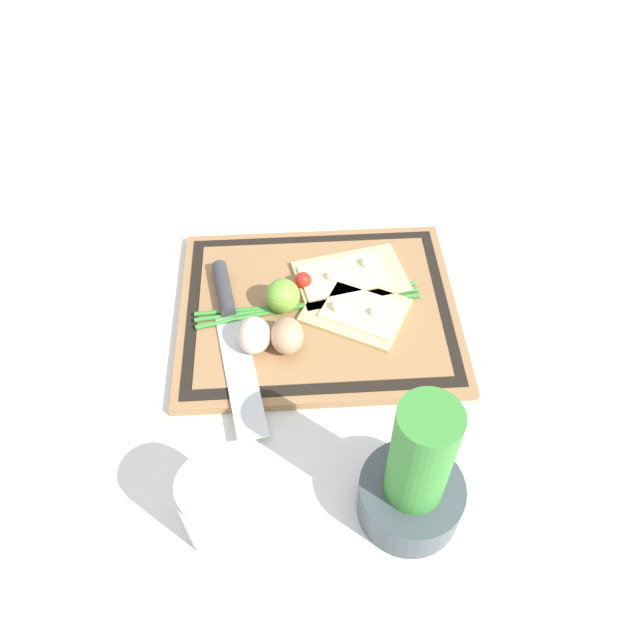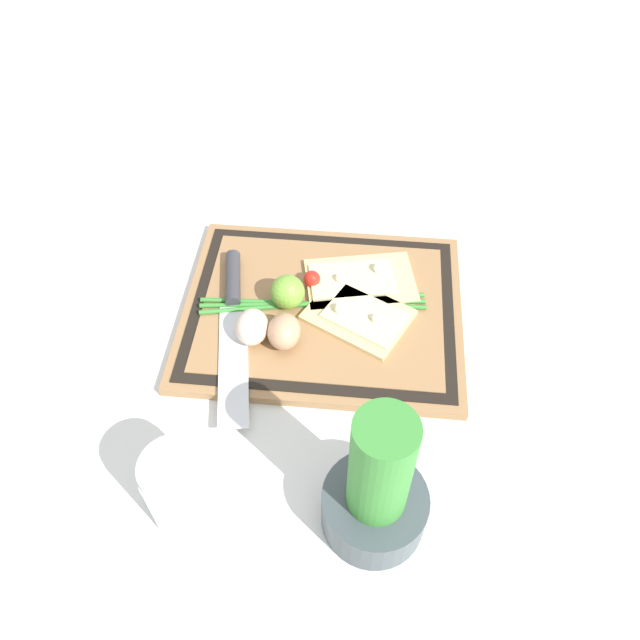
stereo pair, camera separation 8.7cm
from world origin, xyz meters
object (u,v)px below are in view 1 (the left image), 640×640
Objects in this scene: pizza_slice_far at (357,310)px; cherry_tomato_red at (303,280)px; egg_brown at (287,336)px; pizza_slice_near at (349,277)px; sauce_jar at (218,509)px; lime at (283,293)px; knife at (229,315)px; herb_pot at (414,481)px; egg_pink at (254,335)px.

cherry_tomato_red is (0.07, -0.06, 0.01)m from pizza_slice_far.
pizza_slice_far is at bearing -151.81° from egg_brown.
pizza_slice_near is 1.65× the size of sauce_jar.
lime reaches higher than egg_brown.
sauce_jar is at bearing 72.99° from cherry_tomato_red.
pizza_slice_near is at bearing -155.32° from lime.
pizza_slice_far is 0.18m from knife.
herb_pot is (-0.11, 0.35, 0.04)m from cherry_tomato_red.
egg_pink reaches higher than knife.
lime reaches higher than cherry_tomato_red.
cherry_tomato_red is at bearing -131.03° from lime.
pizza_slice_far is at bearing 142.46° from cherry_tomato_red.
herb_pot reaches higher than sauce_jar.
cherry_tomato_red reaches higher than pizza_slice_far.
egg_brown is at bearing -108.64° from sauce_jar.
knife is 0.10m from egg_brown.
egg_brown is 0.05m from egg_pink.
lime reaches higher than pizza_slice_near.
knife is 11.84× the size of cherry_tomato_red.
egg_pink is at bearing 39.98° from pizza_slice_near.
cherry_tomato_red is (-0.03, -0.11, -0.01)m from egg_brown.
egg_brown reaches higher than cherry_tomato_red.
egg_brown is (0.10, 0.12, 0.02)m from pizza_slice_near.
sauce_jar reaches higher than lime.
pizza_slice_far is 0.82× the size of herb_pot.
herb_pot is at bearing -178.00° from sauce_jar.
sauce_jar is at bearing 58.37° from pizza_slice_far.
pizza_slice_near is 0.19m from egg_pink.
herb_pot is 1.92× the size of sauce_jar.
cherry_tomato_red reaches higher than pizza_slice_near.
egg_pink is 0.27× the size of herb_pot.
pizza_slice_far is at bearing -160.93° from egg_pink.
lime is 1.97× the size of cherry_tomato_red.
herb_pot reaches higher than pizza_slice_far.
knife is 5.45× the size of egg_brown.
pizza_slice_far is 0.12m from egg_brown.
pizza_slice_far is at bearing 93.89° from pizza_slice_near.
egg_pink is 2.17× the size of cherry_tomato_red.
pizza_slice_far is at bearing -83.71° from herb_pot.
pizza_slice_near is 0.36m from herb_pot.
egg_pink is at bearing -53.35° from herb_pot.
pizza_slice_near is at bearing -128.26° from egg_brown.
cherry_tomato_red is at bearing -152.26° from knife.
sauce_jar is at bearing 90.07° from knife.
pizza_slice_far is 0.09m from cherry_tomato_red.
sauce_jar is (0.11, 0.36, 0.02)m from cherry_tomato_red.
pizza_slice_far is 3.08× the size of egg_pink.
herb_pot reaches higher than egg_brown.
egg_pink reaches higher than cherry_tomato_red.
knife is 0.08m from lime.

